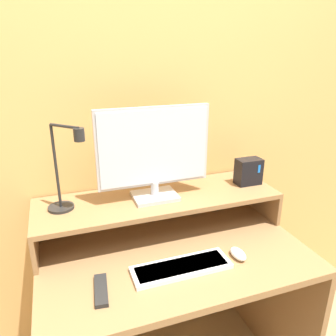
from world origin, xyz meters
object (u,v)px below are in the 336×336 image
object	(u,v)px
router_dock	(248,171)
keyboard	(181,267)
remote_control	(101,290)
mouse	(238,254)
monitor	(154,152)
desk_lamp	(65,176)

from	to	relation	value
router_dock	keyboard	distance (m)	0.63
keyboard	remote_control	xyz separation A→B (m)	(-0.32, -0.02, -0.00)
keyboard	mouse	world-z (taller)	mouse
remote_control	keyboard	bearing A→B (deg)	3.80
mouse	remote_control	world-z (taller)	mouse
monitor	mouse	distance (m)	0.56
monitor	remote_control	distance (m)	0.60
desk_lamp	router_dock	bearing A→B (deg)	0.19
monitor	remote_control	xyz separation A→B (m)	(-0.31, -0.34, -0.38)
keyboard	mouse	bearing A→B (deg)	-1.14
keyboard	mouse	distance (m)	0.25
mouse	desk_lamp	bearing A→B (deg)	153.06
keyboard	desk_lamp	bearing A→B (deg)	140.49
router_dock	monitor	bearing A→B (deg)	-179.91
monitor	remote_control	size ratio (longest dim) A/B	3.04
desk_lamp	mouse	xyz separation A→B (m)	(0.64, -0.32, -0.31)
desk_lamp	remote_control	world-z (taller)	desk_lamp
mouse	remote_control	size ratio (longest dim) A/B	0.56
remote_control	desk_lamp	bearing A→B (deg)	101.77
monitor	router_dock	world-z (taller)	monitor
router_dock	mouse	size ratio (longest dim) A/B	1.40
monitor	desk_lamp	world-z (taller)	monitor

